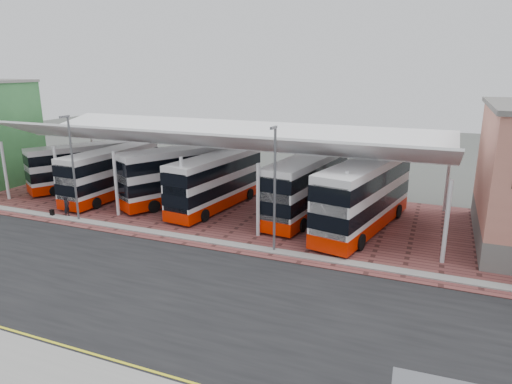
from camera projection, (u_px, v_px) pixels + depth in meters
ground at (198, 289)px, 24.36m from camera, size 140.00×140.00×0.00m
road at (189, 297)px, 23.47m from camera, size 120.00×14.00×0.02m
forecourt at (304, 220)px, 35.21m from camera, size 72.00×16.00×0.06m
north_kerb at (245, 247)px, 29.87m from camera, size 120.00×0.80×0.14m
yellow_line_near at (112, 365)px, 18.11m from camera, size 120.00×0.12×0.01m
yellow_line_far at (117, 361)px, 18.38m from camera, size 120.00×0.12×0.01m
canopy at (215, 138)px, 37.44m from camera, size 37.00×11.63×7.07m
lamp_west at (73, 165)px, 33.91m from camera, size 0.16×0.90×8.07m
lamp_east at (275, 186)px, 28.06m from camera, size 0.16×0.90×8.07m
bus_0 at (85, 167)px, 43.84m from camera, size 7.29×10.08×4.25m
bus_1 at (111, 174)px, 40.71m from camera, size 3.02×10.66×4.35m
bus_2 at (184, 175)px, 39.49m from camera, size 7.74×11.41×4.75m
bus_3 at (216, 182)px, 37.61m from camera, size 3.75×11.00×4.44m
bus_4 at (307, 187)px, 35.63m from camera, size 4.02×11.63×4.69m
bus_5 at (364, 196)px, 32.52m from camera, size 5.20×12.43×4.99m
pedestrian at (67, 206)px, 35.78m from camera, size 0.46×0.64×1.64m
suitcase at (52, 213)px, 35.95m from camera, size 0.31×0.22×0.53m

